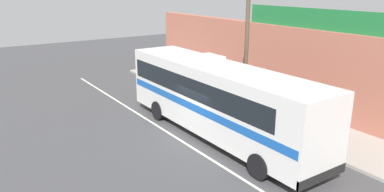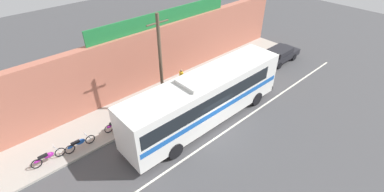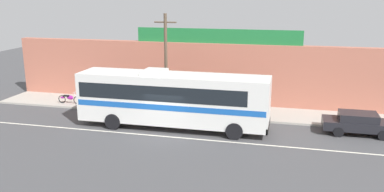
{
  "view_description": "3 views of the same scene",
  "coord_description": "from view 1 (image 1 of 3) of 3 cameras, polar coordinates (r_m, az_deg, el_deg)",
  "views": [
    {
      "loc": [
        13.5,
        -9.51,
        7.15
      ],
      "look_at": [
        -1.68,
        0.75,
        1.62
      ],
      "focal_mm": 34.84,
      "sensor_mm": 36.0,
      "label": 1
    },
    {
      "loc": [
        -10.23,
        -9.24,
        12.28
      ],
      "look_at": [
        -0.4,
        1.62,
        2.03
      ],
      "focal_mm": 25.27,
      "sensor_mm": 36.0,
      "label": 2
    },
    {
      "loc": [
        7.39,
        -23.18,
        8.56
      ],
      "look_at": [
        1.44,
        1.09,
        2.17
      ],
      "focal_mm": 37.92,
      "sensor_mm": 36.0,
      "label": 3
    }
  ],
  "objects": [
    {
      "name": "intercity_bus",
      "position": [
        17.71,
        3.73,
        0.07
      ],
      "size": [
        12.29,
        2.69,
        3.78
      ],
      "color": "silver",
      "rests_on": "ground_plane"
    },
    {
      "name": "utility_pole",
      "position": [
        20.13,
        8.32,
        7.01
      ],
      "size": [
        1.6,
        0.22,
        7.04
      ],
      "color": "brown",
      "rests_on": "sidewalk_slab"
    },
    {
      "name": "sidewalk_slab",
      "position": [
        21.19,
        12.63,
        -3.16
      ],
      "size": [
        30.0,
        3.6,
        0.14
      ],
      "primitive_type": "cube",
      "color": "#A8A399",
      "rests_on": "ground_plane"
    },
    {
      "name": "motorcycle_red",
      "position": [
        23.81,
        2.58,
        0.72
      ],
      "size": [
        1.82,
        0.56,
        0.94
      ],
      "color": "black",
      "rests_on": "sidewalk_slab"
    },
    {
      "name": "pedestrian_near_shop",
      "position": [
        19.84,
        16.52,
        -1.84
      ],
      "size": [
        0.3,
        0.48,
        1.57
      ],
      "color": "black",
      "rests_on": "sidewalk_slab"
    },
    {
      "name": "ground_plane",
      "position": [
        18.0,
        1.02,
        -6.62
      ],
      "size": [
        70.0,
        70.0,
        0.0
      ],
      "primitive_type": "plane",
      "color": "#444447"
    },
    {
      "name": "road_center_stripe",
      "position": [
        17.59,
        -1.13,
        -7.19
      ],
      "size": [
        30.0,
        0.14,
        0.01
      ],
      "primitive_type": "cube",
      "color": "silver",
      "rests_on": "ground_plane"
    },
    {
      "name": "storefront_facade",
      "position": [
        22.12,
        16.88,
        3.66
      ],
      "size": [
        30.0,
        0.7,
        4.8
      ],
      "primitive_type": "cube",
      "color": "#B26651",
      "rests_on": "ground_plane"
    },
    {
      "name": "motorcycle_black",
      "position": [
        27.36,
        -2.82,
        2.84
      ],
      "size": [
        1.93,
        0.56,
        0.94
      ],
      "color": "black",
      "rests_on": "sidewalk_slab"
    },
    {
      "name": "storefront_billboard",
      "position": [
        20.56,
        21.65,
        10.62
      ],
      "size": [
        12.74,
        0.12,
        1.1
      ],
      "primitive_type": "cube",
      "color": "#1E7538",
      "rests_on": "storefront_facade"
    },
    {
      "name": "motorcycle_green",
      "position": [
        25.78,
        -1.05,
        1.99
      ],
      "size": [
        1.89,
        0.56,
        0.94
      ],
      "color": "black",
      "rests_on": "sidewalk_slab"
    }
  ]
}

